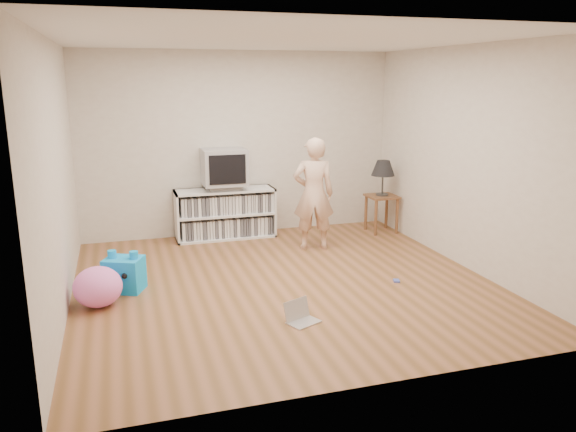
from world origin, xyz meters
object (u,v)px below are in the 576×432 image
(media_unit, at_px, (225,213))
(person, at_px, (314,194))
(plush_blue, at_px, (124,274))
(dvd_deck, at_px, (224,187))
(plush_pink, at_px, (98,287))
(crt_tv, at_px, (224,167))
(side_table, at_px, (382,204))
(laptop, at_px, (300,316))
(table_lamp, at_px, (383,169))

(media_unit, bearing_deg, person, -40.96)
(plush_blue, bearing_deg, media_unit, 74.86)
(dvd_deck, distance_m, plush_pink, 2.75)
(crt_tv, bearing_deg, dvd_deck, 90.00)
(dvd_deck, height_order, plush_pink, dvd_deck)
(person, bearing_deg, plush_pink, 37.59)
(media_unit, distance_m, dvd_deck, 0.39)
(plush_pink, bearing_deg, media_unit, 51.48)
(side_table, distance_m, laptop, 3.44)
(table_lamp, bearing_deg, crt_tv, 170.80)
(dvd_deck, xyz_separation_m, plush_pink, (-1.69, -2.10, -0.53))
(crt_tv, distance_m, table_lamp, 2.29)
(side_table, distance_m, plush_blue, 3.94)
(side_table, bearing_deg, plush_blue, -159.68)
(laptop, bearing_deg, media_unit, 68.21)
(plush_pink, bearing_deg, side_table, 23.69)
(table_lamp, bearing_deg, laptop, -128.70)
(side_table, bearing_deg, person, -158.12)
(dvd_deck, distance_m, laptop, 3.12)
(media_unit, distance_m, side_table, 2.30)
(dvd_deck, bearing_deg, plush_pink, -128.73)
(plush_blue, height_order, plush_pink, plush_blue)
(media_unit, bearing_deg, laptop, -87.65)
(person, relative_size, plush_pink, 3.11)
(crt_tv, bearing_deg, laptop, -87.63)
(person, distance_m, plush_pink, 3.02)
(person, xyz_separation_m, plush_blue, (-2.45, -0.87, -0.55))
(person, bearing_deg, table_lamp, -145.04)
(plush_pink, bearing_deg, plush_blue, 54.77)
(person, bearing_deg, crt_tv, -27.26)
(crt_tv, xyz_separation_m, table_lamp, (2.26, -0.37, -0.08))
(side_table, bearing_deg, plush_pink, -156.31)
(dvd_deck, xyz_separation_m, table_lamp, (2.26, -0.37, 0.21))
(person, bearing_deg, side_table, -145.04)
(table_lamp, bearing_deg, plush_blue, -159.68)
(crt_tv, relative_size, laptop, 1.68)
(table_lamp, xyz_separation_m, laptop, (-2.14, -2.67, -0.89))
(person, bearing_deg, dvd_deck, -27.37)
(side_table, relative_size, plush_blue, 1.16)
(person, relative_size, plush_blue, 3.14)
(table_lamp, relative_size, plush_blue, 1.09)
(dvd_deck, xyz_separation_m, person, (1.02, -0.87, 0.01))
(table_lamp, xyz_separation_m, person, (-1.24, -0.50, -0.20))
(laptop, bearing_deg, side_table, 27.16)
(dvd_deck, relative_size, person, 0.30)
(media_unit, height_order, laptop, media_unit)
(media_unit, bearing_deg, plush_pink, -128.52)
(laptop, relative_size, plush_blue, 0.76)
(dvd_deck, bearing_deg, side_table, -9.28)
(table_lamp, distance_m, laptop, 3.53)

